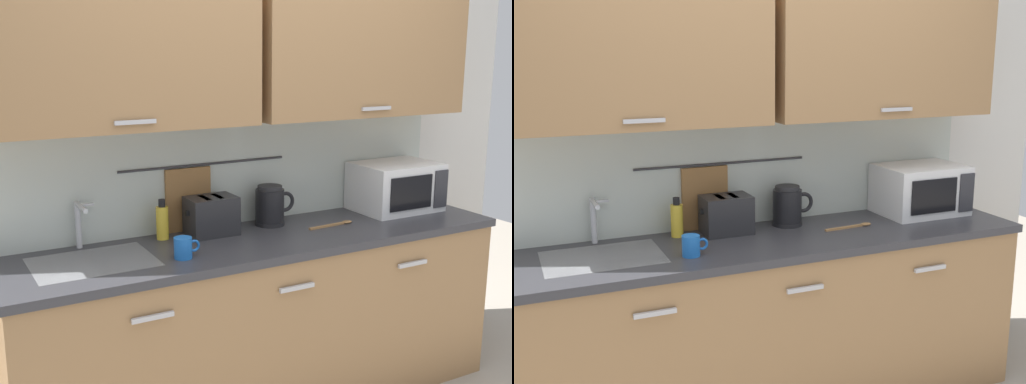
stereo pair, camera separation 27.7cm
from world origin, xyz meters
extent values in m
cube|color=#997047|center=(0.00, 0.30, 0.43)|extent=(2.50, 0.60, 0.86)
cube|color=#B7B7BC|center=(-0.69, -0.01, 0.74)|extent=(0.18, 0.02, 0.02)
cube|color=#B7B7BC|center=(0.00, -0.01, 0.74)|extent=(0.18, 0.02, 0.02)
cube|color=#B7B7BC|center=(0.69, -0.01, 0.74)|extent=(0.18, 0.02, 0.02)
cube|color=#333338|center=(0.00, 0.30, 0.88)|extent=(2.53, 0.63, 0.04)
cube|color=#9EA0A5|center=(-0.83, 0.32, 0.85)|extent=(0.52, 0.38, 0.09)
cube|color=silver|center=(0.00, 0.63, 1.25)|extent=(3.70, 0.06, 2.50)
cube|color=beige|center=(0.00, 0.59, 1.18)|extent=(2.50, 0.01, 0.55)
cube|color=#997047|center=(-0.64, 0.43, 1.80)|extent=(1.22, 0.33, 0.70)
cube|color=#B7B7BC|center=(-0.64, 0.26, 1.50)|extent=(0.18, 0.01, 0.02)
cube|color=#997047|center=(0.64, 0.43, 1.80)|extent=(1.22, 0.33, 0.70)
cube|color=#B7B7BC|center=(0.64, 0.26, 1.50)|extent=(0.18, 0.01, 0.02)
cylinder|color=#333338|center=(-0.18, 0.58, 1.23)|extent=(0.90, 0.01, 0.01)
cube|color=olive|center=(-0.28, 0.58, 1.05)|extent=(0.24, 0.02, 0.34)
cylinder|color=#B2B5BA|center=(-0.83, 0.55, 1.01)|extent=(0.03, 0.03, 0.22)
cylinder|color=#B2B5BA|center=(-0.83, 0.47, 1.11)|extent=(0.02, 0.16, 0.02)
cube|color=#B2B5BA|center=(-0.79, 0.55, 1.10)|extent=(0.07, 0.02, 0.01)
cube|color=white|center=(0.92, 0.41, 1.04)|extent=(0.46, 0.34, 0.27)
cube|color=black|center=(0.88, 0.24, 1.04)|extent=(0.29, 0.01, 0.18)
cube|color=#2D2D33|center=(1.10, 0.24, 1.04)|extent=(0.09, 0.01, 0.21)
cylinder|color=black|center=(0.14, 0.48, 0.91)|extent=(0.16, 0.16, 0.02)
cylinder|color=black|center=(0.14, 0.48, 1.00)|extent=(0.15, 0.15, 0.17)
cylinder|color=#262628|center=(0.14, 0.48, 1.10)|extent=(0.13, 0.13, 0.02)
torus|color=black|center=(0.23, 0.48, 1.01)|extent=(0.11, 0.02, 0.11)
cylinder|color=yellow|center=(-0.45, 0.50, 0.98)|extent=(0.06, 0.06, 0.16)
cylinder|color=black|center=(-0.45, 0.50, 1.08)|extent=(0.03, 0.03, 0.04)
cylinder|color=blue|center=(-0.47, 0.18, 0.95)|extent=(0.08, 0.08, 0.09)
torus|color=blue|center=(-0.42, 0.18, 0.95)|extent=(0.06, 0.01, 0.06)
cube|color=#232326|center=(-0.21, 0.46, 1.00)|extent=(0.24, 0.17, 0.19)
cube|color=black|center=(-0.24, 0.46, 1.08)|extent=(0.03, 0.12, 0.01)
cube|color=black|center=(-0.17, 0.46, 1.08)|extent=(0.03, 0.12, 0.01)
cube|color=black|center=(-0.33, 0.46, 1.02)|extent=(0.02, 0.02, 0.02)
cube|color=#9E7042|center=(0.37, 0.29, 0.91)|extent=(0.22, 0.03, 0.01)
ellipsoid|color=#9E7042|center=(0.51, 0.30, 0.91)|extent=(0.06, 0.04, 0.01)
camera|label=1|loc=(-1.49, -2.34, 1.81)|focal=45.35mm
camera|label=2|loc=(-1.24, -2.47, 1.81)|focal=45.35mm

